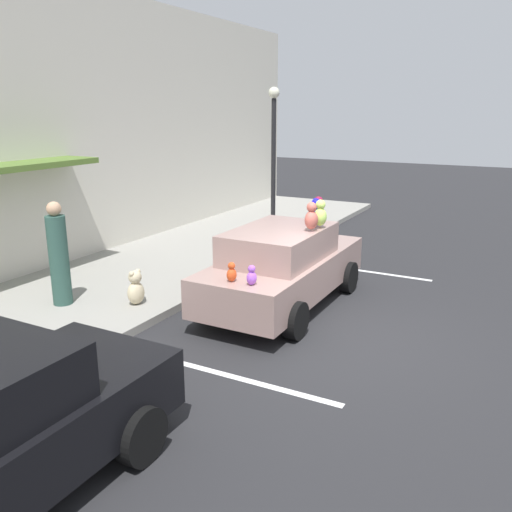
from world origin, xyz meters
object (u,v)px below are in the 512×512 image
Objects in this scene: street_lamp_post at (274,151)px; pedestrian_near_shopfront at (59,257)px; plush_covered_car at (283,266)px; teddy_bear_on_sidewalk at (136,288)px.

street_lamp_post is 6.26m from pedestrian_near_shopfront.
street_lamp_post is at bearing -13.47° from pedestrian_near_shopfront.
street_lamp_post reaches higher than plush_covered_car.
street_lamp_post is at bearing 29.08° from plush_covered_car.
teddy_bear_on_sidewalk is 5.69m from street_lamp_post.
plush_covered_car is 2.77m from teddy_bear_on_sidewalk.
plush_covered_car reaches higher than teddy_bear_on_sidewalk.
street_lamp_post is at bearing -2.11° from teddy_bear_on_sidewalk.
street_lamp_post reaches higher than pedestrian_near_shopfront.
pedestrian_near_shopfront reaches higher than teddy_bear_on_sidewalk.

